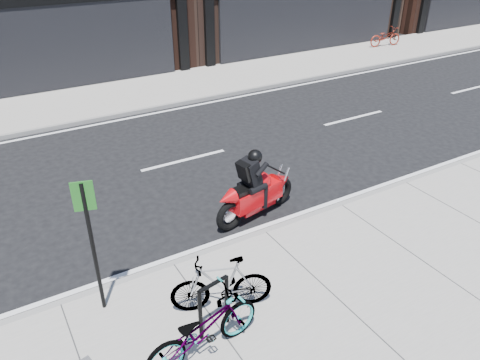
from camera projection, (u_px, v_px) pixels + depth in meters
ground at (219, 194)px, 10.96m from camera, size 120.00×120.00×0.00m
sidewalk_near at (373, 335)px, 7.16m from camera, size 60.00×6.00×0.13m
sidewalk_far at (118, 96)px, 16.76m from camera, size 60.00×3.50×0.13m
bike_rack at (214, 302)px, 6.90m from camera, size 0.55×0.16×0.94m
bicycle_front at (202, 329)px, 6.53m from camera, size 1.92×0.88×0.97m
bicycle_rear at (221, 284)px, 7.34m from camera, size 1.68×1.01×0.97m
motorcycle at (259, 189)px, 9.87m from camera, size 2.14×0.74×1.61m
bicycle_far at (385, 37)px, 22.88m from camera, size 1.77×0.83×0.90m
sign_post at (91, 237)px, 6.91m from camera, size 0.31×0.11×2.33m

